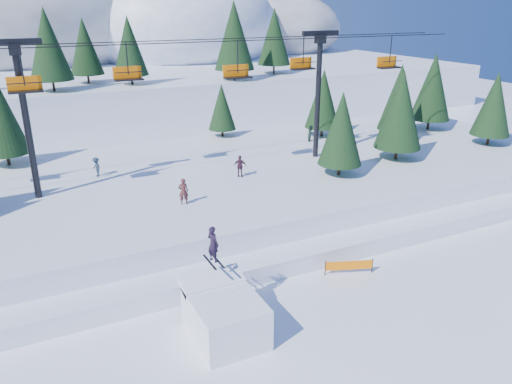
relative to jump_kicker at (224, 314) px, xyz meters
name	(u,v)px	position (x,y,z in m)	size (l,w,h in m)	color
ground	(284,343)	(2.23, -1.73, -1.16)	(160.00, 160.00, 0.00)	white
mid_shelf	(169,194)	(2.23, 16.27, 0.09)	(70.00, 22.00, 2.50)	white
berm	(219,258)	(2.23, 6.27, -0.61)	(70.00, 6.00, 1.10)	white
mountain_ridge	(34,38)	(-2.85, 71.65, 8.48)	(119.00, 60.27, 26.46)	white
jump_kicker	(224,314)	(0.00, 0.00, 0.00)	(3.06, 4.32, 5.03)	white
chairlift	(188,84)	(4.15, 16.31, 8.16)	(46.00, 3.21, 10.28)	black
conifer_stand	(152,122)	(1.37, 16.48, 5.65)	(63.13, 18.13, 9.81)	black
distant_skiers	(187,167)	(3.62, 15.74, 2.17)	(34.05, 10.62, 1.76)	#22383B
banner_near	(349,265)	(8.69, 2.15, -0.62)	(2.69, 1.01, 0.90)	black
banner_far	(381,238)	(12.73, 4.20, -0.62)	(2.80, 0.63, 0.90)	black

